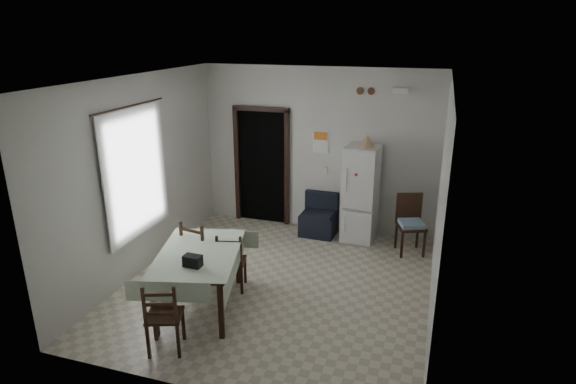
# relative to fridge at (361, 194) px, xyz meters

# --- Properties ---
(ground) EXTENTS (4.50, 4.50, 0.00)m
(ground) POSITION_rel_fridge_xyz_m (-0.84, -1.93, -0.83)
(ground) COLOR #BEB49B
(ground) RESTS_ON ground
(ceiling) EXTENTS (4.20, 4.50, 0.02)m
(ceiling) POSITION_rel_fridge_xyz_m (-0.84, -1.93, 2.07)
(ceiling) COLOR white
(ceiling) RESTS_ON ground
(wall_back) EXTENTS (4.20, 0.02, 2.90)m
(wall_back) POSITION_rel_fridge_xyz_m (-0.84, 0.32, 0.62)
(wall_back) COLOR beige
(wall_back) RESTS_ON ground
(wall_front) EXTENTS (4.20, 0.02, 2.90)m
(wall_front) POSITION_rel_fridge_xyz_m (-0.84, -4.18, 0.62)
(wall_front) COLOR beige
(wall_front) RESTS_ON ground
(wall_left) EXTENTS (0.02, 4.50, 2.90)m
(wall_left) POSITION_rel_fridge_xyz_m (-2.94, -1.93, 0.62)
(wall_left) COLOR beige
(wall_left) RESTS_ON ground
(wall_right) EXTENTS (0.02, 4.50, 2.90)m
(wall_right) POSITION_rel_fridge_xyz_m (1.26, -1.93, 0.62)
(wall_right) COLOR beige
(wall_right) RESTS_ON ground
(doorway) EXTENTS (1.06, 0.52, 2.22)m
(doorway) POSITION_rel_fridge_xyz_m (-1.89, 0.52, 0.23)
(doorway) COLOR black
(doorway) RESTS_ON ground
(window_recess) EXTENTS (0.10, 1.20, 1.60)m
(window_recess) POSITION_rel_fridge_xyz_m (-2.99, -2.13, 0.72)
(window_recess) COLOR silver
(window_recess) RESTS_ON ground
(curtain) EXTENTS (0.02, 1.45, 1.85)m
(curtain) POSITION_rel_fridge_xyz_m (-2.88, -2.13, 0.72)
(curtain) COLOR silver
(curtain) RESTS_ON ground
(curtain_rod) EXTENTS (0.02, 1.60, 0.02)m
(curtain_rod) POSITION_rel_fridge_xyz_m (-2.87, -2.13, 1.67)
(curtain_rod) COLOR black
(curtain_rod) RESTS_ON ground
(calendar) EXTENTS (0.28, 0.02, 0.40)m
(calendar) POSITION_rel_fridge_xyz_m (-0.79, 0.31, 0.79)
(calendar) COLOR white
(calendar) RESTS_ON ground
(calendar_image) EXTENTS (0.24, 0.01, 0.14)m
(calendar_image) POSITION_rel_fridge_xyz_m (-0.79, 0.30, 0.89)
(calendar_image) COLOR orange
(calendar_image) RESTS_ON ground
(light_switch) EXTENTS (0.08, 0.02, 0.12)m
(light_switch) POSITION_rel_fridge_xyz_m (-0.69, 0.31, 0.27)
(light_switch) COLOR beige
(light_switch) RESTS_ON ground
(vent_left) EXTENTS (0.12, 0.03, 0.12)m
(vent_left) POSITION_rel_fridge_xyz_m (-0.14, 0.31, 1.69)
(vent_left) COLOR brown
(vent_left) RESTS_ON ground
(vent_right) EXTENTS (0.12, 0.03, 0.12)m
(vent_right) POSITION_rel_fridge_xyz_m (0.04, 0.31, 1.69)
(vent_right) COLOR brown
(vent_right) RESTS_ON ground
(emergency_light) EXTENTS (0.25, 0.07, 0.09)m
(emergency_light) POSITION_rel_fridge_xyz_m (0.51, 0.28, 1.72)
(emergency_light) COLOR white
(emergency_light) RESTS_ON ground
(fridge) EXTENTS (0.59, 0.59, 1.66)m
(fridge) POSITION_rel_fridge_xyz_m (0.00, 0.00, 0.00)
(fridge) COLOR silver
(fridge) RESTS_ON ground
(tan_cone) EXTENTS (0.27, 0.27, 0.20)m
(tan_cone) POSITION_rel_fridge_xyz_m (0.07, -0.02, 0.93)
(tan_cone) COLOR tan
(tan_cone) RESTS_ON fridge
(navy_seat) EXTENTS (0.62, 0.60, 0.73)m
(navy_seat) POSITION_rel_fridge_xyz_m (-0.72, 0.00, -0.47)
(navy_seat) COLOR black
(navy_seat) RESTS_ON ground
(corner_chair) EXTENTS (0.54, 0.54, 0.97)m
(corner_chair) POSITION_rel_fridge_xyz_m (0.88, -0.28, -0.35)
(corner_chair) COLOR black
(corner_chair) RESTS_ON ground
(dining_table) EXTENTS (1.35, 1.72, 0.79)m
(dining_table) POSITION_rel_fridge_xyz_m (-1.62, -2.77, -0.44)
(dining_table) COLOR #B5C9AC
(dining_table) RESTS_ON ground
(black_bag) EXTENTS (0.22, 0.14, 0.14)m
(black_bag) POSITION_rel_fridge_xyz_m (-1.50, -3.12, 0.03)
(black_bag) COLOR black
(black_bag) RESTS_ON dining_table
(dining_chair_far_left) EXTENTS (0.50, 0.50, 1.00)m
(dining_chair_far_left) POSITION_rel_fridge_xyz_m (-1.88, -2.21, -0.33)
(dining_chair_far_left) COLOR black
(dining_chair_far_left) RESTS_ON ground
(dining_chair_far_right) EXTENTS (0.45, 0.45, 0.87)m
(dining_chair_far_right) POSITION_rel_fridge_xyz_m (-1.43, -2.19, -0.40)
(dining_chair_far_right) COLOR black
(dining_chair_far_right) RESTS_ON ground
(dining_chair_near_head) EXTENTS (0.50, 0.50, 0.90)m
(dining_chair_near_head) POSITION_rel_fridge_xyz_m (-1.59, -3.68, -0.38)
(dining_chair_near_head) COLOR black
(dining_chair_near_head) RESTS_ON ground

